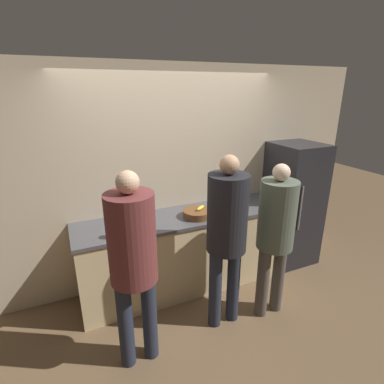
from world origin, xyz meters
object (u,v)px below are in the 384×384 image
(utensil_crock, at_px, (230,194))
(refrigerator, at_px, (292,204))
(person_right, at_px, (276,228))
(cup_white, at_px, (111,234))
(person_left, at_px, (133,254))
(bottle_green, at_px, (229,200))
(person_center, at_px, (227,227))
(potted_plant, at_px, (241,191))
(fruit_bowl, at_px, (197,213))

(utensil_crock, bearing_deg, refrigerator, -15.81)
(person_right, distance_m, cup_white, 1.63)
(refrigerator, relative_size, cup_white, 19.22)
(person_left, distance_m, bottle_green, 1.66)
(refrigerator, relative_size, utensil_crock, 5.96)
(person_center, distance_m, cup_white, 1.13)
(person_right, height_order, cup_white, person_right)
(utensil_crock, relative_size, potted_plant, 1.21)
(person_center, distance_m, fruit_bowl, 0.64)
(person_center, height_order, cup_white, person_center)
(person_center, distance_m, utensil_crock, 1.15)
(potted_plant, bearing_deg, fruit_bowl, -161.04)
(utensil_crock, distance_m, bottle_green, 0.24)
(refrigerator, relative_size, person_right, 0.99)
(refrigerator, bearing_deg, person_left, -160.83)
(person_left, distance_m, cup_white, 0.64)
(potted_plant, bearing_deg, person_right, -102.39)
(person_center, distance_m, bottle_green, 0.92)
(person_left, xyz_separation_m, person_center, (0.92, 0.10, 0.01))
(person_right, bearing_deg, potted_plant, 77.61)
(person_center, xyz_separation_m, bottle_green, (0.49, 0.77, -0.07))
(utensil_crock, xyz_separation_m, bottle_green, (-0.12, -0.20, 0.00))
(person_left, relative_size, fruit_bowl, 5.41)
(refrigerator, distance_m, cup_white, 2.48)
(person_center, bearing_deg, potted_plant, 50.48)
(refrigerator, bearing_deg, utensil_crock, 164.19)
(utensil_crock, distance_m, cup_white, 1.67)
(person_left, height_order, person_right, person_left)
(person_center, relative_size, bottle_green, 9.29)
(fruit_bowl, bearing_deg, person_left, -141.00)
(person_right, bearing_deg, person_left, -178.80)
(potted_plant, bearing_deg, bottle_green, -154.28)
(potted_plant, bearing_deg, cup_white, -168.03)
(person_left, height_order, utensil_crock, person_left)
(person_center, bearing_deg, person_right, -7.82)
(bottle_green, bearing_deg, refrigerator, -2.55)
(bottle_green, distance_m, potted_plant, 0.28)
(bottle_green, xyz_separation_m, potted_plant, (0.24, 0.12, 0.05))
(person_left, bearing_deg, person_center, 6.34)
(bottle_green, height_order, cup_white, bottle_green)
(refrigerator, bearing_deg, cup_white, -175.24)
(utensil_crock, bearing_deg, bottle_green, -122.11)
(bottle_green, bearing_deg, person_center, -122.41)
(bottle_green, relative_size, cup_white, 2.23)
(refrigerator, xyz_separation_m, fruit_bowl, (-1.48, -0.09, 0.15))
(cup_white, bearing_deg, potted_plant, 11.97)
(refrigerator, relative_size, potted_plant, 7.20)
(person_left, distance_m, person_center, 0.93)
(person_center, height_order, utensil_crock, person_center)
(cup_white, height_order, potted_plant, potted_plant)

